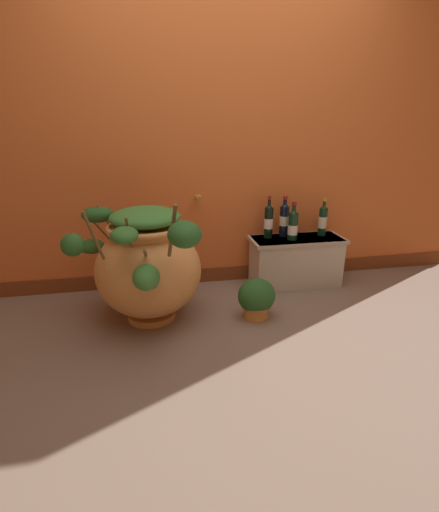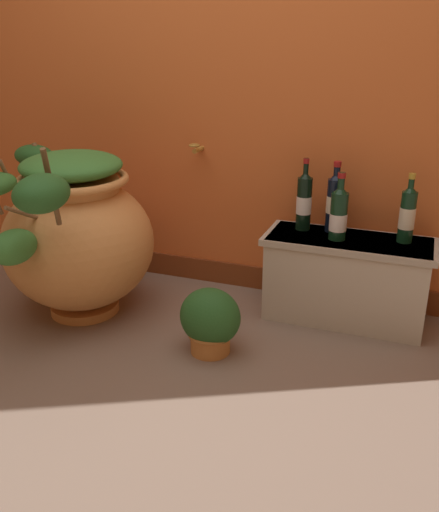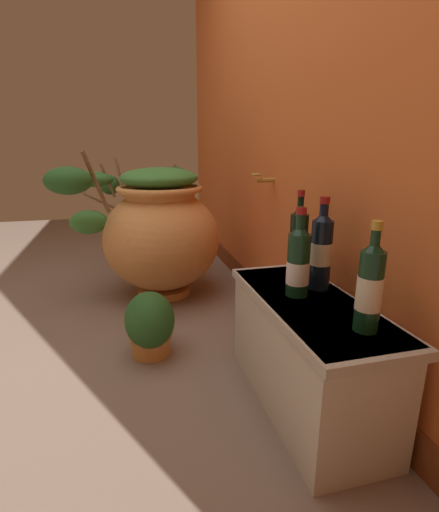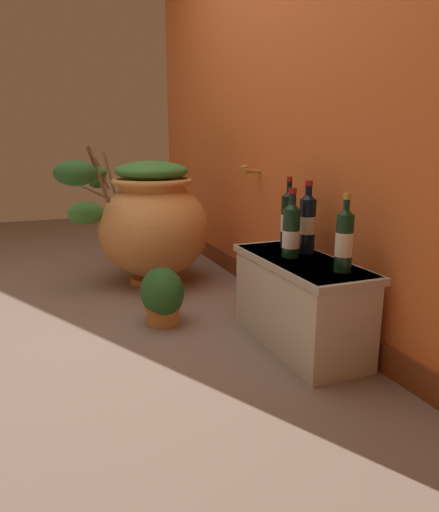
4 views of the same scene
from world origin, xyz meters
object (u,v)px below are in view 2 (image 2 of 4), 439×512
Objects in this scene: wine_bottle_left at (408,213)px; wine_bottle_middle at (304,200)px; potted_shrub at (210,321)px; wine_bottle_back at (339,213)px; wine_bottle_right at (335,201)px; terracotta_urn at (75,233)px.

wine_bottle_middle is at bearing 178.16° from wine_bottle_left.
wine_bottle_back is at bearing 48.33° from potted_shrub.
wine_bottle_middle is 0.14m from wine_bottle_right.
terracotta_urn is at bearing -163.53° from wine_bottle_left.
wine_bottle_back is 0.76m from potted_shrub.
wine_bottle_middle reaches higher than wine_bottle_left.
wine_bottle_middle is 1.17× the size of potted_shrub.
wine_bottle_left reaches higher than potted_shrub.
potted_shrub is at bearing -131.67° from wine_bottle_back.
terracotta_urn is at bearing -162.84° from wine_bottle_back.
wine_bottle_left is 0.30m from wine_bottle_back.
terracotta_urn is at bearing -155.70° from wine_bottle_middle.
wine_bottle_right reaches higher than potted_shrub.
wine_bottle_middle reaches higher than wine_bottle_back.
wine_bottle_right is at bearing 7.90° from wine_bottle_middle.
wine_bottle_left is 0.33m from wine_bottle_right.
wine_bottle_back is (1.16, 0.36, 0.12)m from terracotta_urn.
wine_bottle_right is (-0.33, 0.03, 0.02)m from wine_bottle_left.
wine_bottle_right is 1.08× the size of wine_bottle_back.
wine_bottle_left reaches higher than wine_bottle_back.
wine_bottle_left is 0.91× the size of wine_bottle_middle.
potted_shrub is (-0.43, -0.49, -0.39)m from wine_bottle_back.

